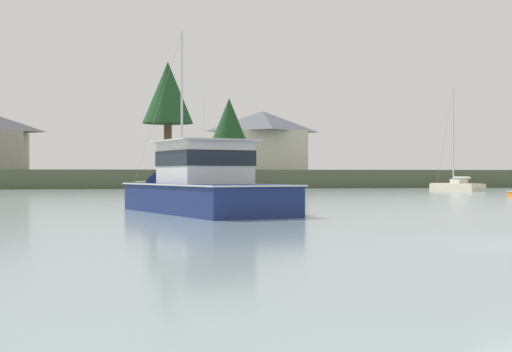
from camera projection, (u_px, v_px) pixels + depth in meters
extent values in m
cube|color=#4C563D|center=(187.00, 178.00, 95.66)|extent=(232.03, 44.51, 1.87)
cube|color=#236B3D|center=(191.00, 192.00, 55.27)|extent=(8.65, 2.77, 1.45)
cube|color=#CCB78E|center=(191.00, 182.00, 55.27)|extent=(8.13, 2.46, 0.04)
cube|color=silver|center=(197.00, 178.00, 55.33)|extent=(1.94, 1.66, 0.51)
cylinder|color=silver|center=(182.00, 106.00, 55.15)|extent=(0.17, 0.17, 11.07)
cylinder|color=silver|center=(205.00, 173.00, 55.42)|extent=(3.43, 0.25, 0.14)
cylinder|color=silver|center=(205.00, 172.00, 55.42)|extent=(3.09, 0.24, 0.14)
cylinder|color=#999999|center=(158.00, 106.00, 54.90)|extent=(3.44, 0.13, 11.03)
cube|color=navy|center=(205.00, 206.00, 27.45)|extent=(5.74, 9.22, 1.67)
cone|color=navy|center=(163.00, 202.00, 31.26)|extent=(3.55, 3.20, 2.95)
cube|color=silver|center=(205.00, 184.00, 27.44)|extent=(5.92, 9.43, 0.05)
cube|color=silver|center=(204.00, 163.00, 27.48)|extent=(3.42, 3.68, 1.53)
cube|color=#19232D|center=(204.00, 159.00, 27.48)|extent=(3.48, 3.75, 0.55)
cube|color=beige|center=(204.00, 141.00, 27.47)|extent=(3.93, 4.15, 0.06)
cylinder|color=silver|center=(204.00, 121.00, 27.47)|extent=(0.03, 0.03, 1.38)
cube|color=beige|center=(457.00, 189.00, 65.21)|extent=(2.60, 6.19, 1.01)
cube|color=#CCB78E|center=(457.00, 183.00, 65.20)|extent=(2.36, 5.80, 0.04)
cube|color=silver|center=(459.00, 181.00, 64.92)|extent=(1.18, 1.48, 0.36)
cylinder|color=silver|center=(453.00, 135.00, 65.64)|extent=(0.12, 0.12, 8.43)
cylinder|color=silver|center=(462.00, 178.00, 64.53)|extent=(0.56, 2.38, 0.10)
cylinder|color=silver|center=(462.00, 177.00, 64.53)|extent=(0.56, 2.15, 0.14)
cylinder|color=#999999|center=(445.00, 136.00, 66.76)|extent=(0.48, 2.38, 8.38)
cylinder|color=brown|center=(168.00, 132.00, 75.97)|extent=(0.80, 0.80, 7.67)
cone|color=#1E4723|center=(168.00, 92.00, 75.96)|extent=(5.13, 5.13, 6.27)
cylinder|color=brown|center=(229.00, 147.00, 89.11)|extent=(0.41, 0.41, 5.51)
cone|color=#1E4723|center=(229.00, 120.00, 89.10)|extent=(4.29, 4.29, 5.25)
cube|color=silver|center=(263.00, 151.00, 102.14)|extent=(10.42, 9.17, 5.33)
pyramid|color=#565B66|center=(263.00, 121.00, 102.13)|extent=(11.26, 9.90, 2.81)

